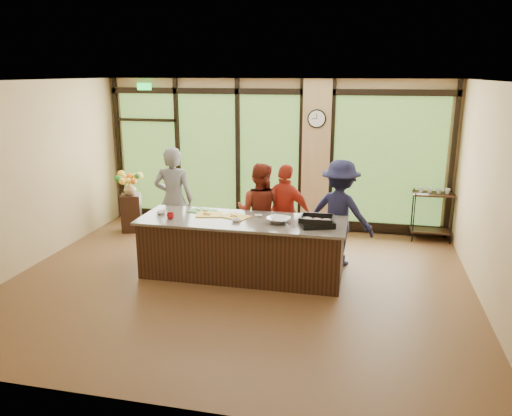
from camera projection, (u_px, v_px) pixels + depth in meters
The scene contains 25 objects.
floor at pixel (238, 282), 7.65m from camera, with size 7.00×7.00×0.00m, color brown.
ceiling at pixel (236, 81), 6.86m from camera, with size 7.00×7.00×0.00m, color silver.
back_wall at pixel (274, 155), 10.08m from camera, with size 7.00×7.00×0.00m, color tan.
left_wall at pixel (26, 176), 7.99m from camera, with size 6.00×6.00×0.00m, color tan.
right_wall at pixel (495, 200), 6.52m from camera, with size 6.00×6.00×0.00m, color tan.
window_wall at pixel (282, 161), 10.03m from camera, with size 6.90×0.12×3.00m.
island_base at pixel (242, 249), 7.82m from camera, with size 3.10×1.00×0.88m, color black.
countertop at pixel (242, 221), 7.70m from camera, with size 3.20×1.10×0.04m, color slate.
wall_clock at pixel (317, 119), 9.58m from camera, with size 0.36×0.04×0.36m.
cook_left at pixel (174, 200), 8.78m from camera, with size 0.69×0.45×1.88m, color slate.
cook_midleft at pixel (260, 212), 8.43m from camera, with size 0.81×0.63×1.67m, color maroon.
cook_midright at pixel (286, 213), 8.37m from camera, with size 0.97×0.40×1.66m, color #B82F1C.
cook_right at pixel (340, 213), 8.16m from camera, with size 1.14×0.66×1.77m, color #181936.
roasting_pan at pixel (317, 223), 7.34m from camera, with size 0.48×0.37×0.09m, color black.
mixing_bowl at pixel (278, 220), 7.50m from camera, with size 0.35×0.35×0.09m, color silver.
cutting_board_left at pixel (202, 211), 8.14m from camera, with size 0.40×0.30×0.01m, color #348831.
cutting_board_center at pixel (209, 215), 7.93m from camera, with size 0.42×0.31×0.01m, color gold.
cutting_board_right at pixel (236, 217), 7.82m from camera, with size 0.42×0.32×0.01m, color gold.
prep_bowl_near at pixel (161, 213), 7.98m from camera, with size 0.15×0.15×0.05m, color white.
prep_bowl_mid at pixel (236, 220), 7.57m from camera, with size 0.14×0.14×0.04m, color white.
prep_bowl_far at pixel (258, 216), 7.84m from camera, with size 0.12×0.12×0.03m, color white.
red_ramekin at pixel (171, 216), 7.71m from camera, with size 0.12×0.12×0.09m, color #A41015.
flower_stand at pixel (132, 213), 10.04m from camera, with size 0.38×0.38×0.75m, color black.
flower_vase at pixel (130, 188), 9.91m from camera, with size 0.24×0.24×0.26m, color #957A51.
bar_cart at pixel (432, 209), 9.43m from camera, with size 0.75×0.43×1.02m.
Camera 1 is at (1.81, -6.85, 3.12)m, focal length 35.00 mm.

